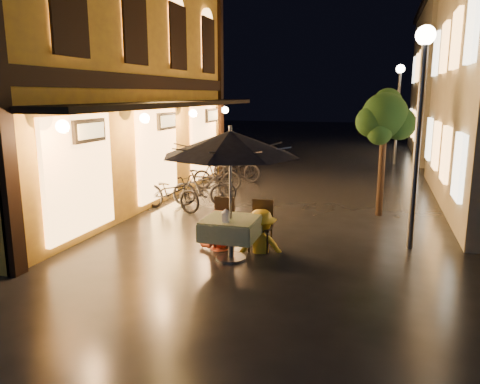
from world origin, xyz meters
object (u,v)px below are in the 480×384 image
(person_yellow, at_px, (261,211))
(bicycle_0, at_px, (171,192))
(streetlamp_near, at_px, (421,99))
(table_lantern, at_px, (226,215))
(cafe_table, at_px, (231,228))
(patio_umbrella, at_px, (230,143))
(person_orange, at_px, (217,211))

(person_yellow, xyz_separation_m, bicycle_0, (-3.04, 2.50, -0.33))
(bicycle_0, bearing_deg, person_yellow, -113.22)
(streetlamp_near, height_order, table_lantern, streetlamp_near)
(cafe_table, bearing_deg, table_lantern, -90.00)
(streetlamp_near, xyz_separation_m, cafe_table, (-3.22, -1.61, -2.33))
(patio_umbrella, relative_size, table_lantern, 9.96)
(table_lantern, distance_m, person_orange, 0.96)
(streetlamp_near, bearing_deg, bicycle_0, 165.70)
(streetlamp_near, bearing_deg, patio_umbrella, -153.45)
(streetlamp_near, xyz_separation_m, person_yellow, (-2.79, -1.02, -2.10))
(cafe_table, xyz_separation_m, table_lantern, (0.00, -0.28, 0.33))
(streetlamp_near, height_order, person_yellow, streetlamp_near)
(person_orange, bearing_deg, streetlamp_near, 176.48)
(table_lantern, distance_m, person_yellow, 0.98)
(streetlamp_near, relative_size, person_orange, 2.81)
(patio_umbrella, height_order, person_yellow, patio_umbrella)
(person_orange, xyz_separation_m, bicycle_0, (-2.15, 2.55, -0.27))
(cafe_table, distance_m, patio_umbrella, 1.56)
(person_yellow, distance_m, bicycle_0, 3.95)
(table_lantern, distance_m, bicycle_0, 4.29)
(streetlamp_near, distance_m, bicycle_0, 6.49)
(patio_umbrella, distance_m, table_lantern, 1.26)
(patio_umbrella, distance_m, person_orange, 1.57)
(person_orange, relative_size, bicycle_0, 0.81)
(patio_umbrella, relative_size, person_yellow, 1.53)
(person_orange, xyz_separation_m, person_yellow, (0.88, 0.05, 0.06))
(streetlamp_near, xyz_separation_m, person_orange, (-3.68, -1.06, -2.17))
(person_yellow, relative_size, bicycle_0, 0.88)
(cafe_table, xyz_separation_m, person_orange, (-0.46, 0.55, 0.17))
(patio_umbrella, distance_m, person_yellow, 1.52)
(patio_umbrella, bearing_deg, person_orange, 130.09)
(table_lantern, height_order, person_orange, person_orange)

